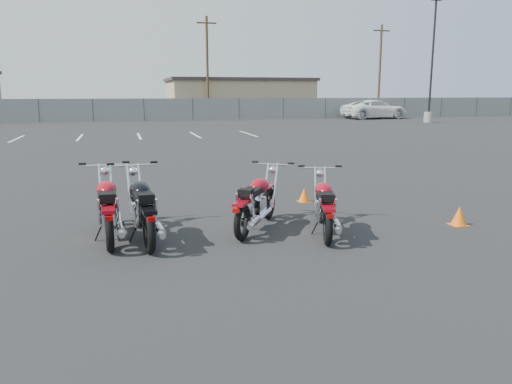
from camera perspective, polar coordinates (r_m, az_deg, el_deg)
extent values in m
plane|color=black|center=(7.91, -0.26, -5.52)|extent=(120.00, 120.00, 0.00)
torus|color=black|center=(9.03, -16.64, -1.81)|extent=(0.14, 0.64, 0.63)
cylinder|color=silver|center=(9.03, -16.64, -1.81)|extent=(0.11, 0.17, 0.17)
torus|color=black|center=(7.55, -16.40, -4.33)|extent=(0.14, 0.64, 0.63)
cylinder|color=silver|center=(7.55, -16.40, -4.33)|extent=(0.11, 0.17, 0.17)
cube|color=black|center=(8.28, -16.55, -2.67)|extent=(0.15, 1.11, 0.06)
cube|color=silver|center=(8.21, -16.56, -2.33)|extent=(0.31, 0.41, 0.32)
cylinder|color=silver|center=(8.17, -16.64, -1.04)|extent=(0.22, 0.27, 0.28)
ellipsoid|color=maroon|center=(8.38, -16.73, 0.28)|extent=(0.35, 0.62, 0.27)
cube|color=black|center=(7.89, -16.65, -0.54)|extent=(0.30, 0.59, 0.11)
cube|color=black|center=(7.62, -16.63, -0.62)|extent=(0.24, 0.20, 0.13)
cube|color=maroon|center=(7.45, -16.54, -1.92)|extent=(0.21, 0.45, 0.05)
cube|color=maroon|center=(8.96, -16.76, 0.26)|extent=(0.15, 0.36, 0.04)
cylinder|color=silver|center=(7.64, -15.59, -2.06)|extent=(0.06, 0.20, 0.41)
cylinder|color=silver|center=(7.64, -17.48, -2.18)|extent=(0.06, 0.20, 0.41)
cylinder|color=silver|center=(7.99, -15.26, -3.57)|extent=(0.14, 1.16, 0.13)
cylinder|color=silver|center=(7.66, -15.16, -4.04)|extent=(0.14, 0.38, 0.14)
cylinder|color=silver|center=(9.09, -16.18, 0.47)|extent=(0.06, 0.42, 0.83)
cylinder|color=silver|center=(9.09, -17.37, 0.40)|extent=(0.06, 0.42, 0.83)
sphere|color=silver|center=(9.21, -16.89, 2.29)|extent=(0.17, 0.17, 0.17)
cylinder|color=silver|center=(9.21, -16.93, 2.96)|extent=(0.74, 0.06, 0.03)
cylinder|color=black|center=(9.20, -14.65, 3.33)|extent=(0.13, 0.04, 0.04)
cylinder|color=black|center=(9.19, -19.23, 3.06)|extent=(0.13, 0.04, 0.04)
cylinder|color=black|center=(8.22, -17.48, -4.26)|extent=(0.17, 0.03, 0.32)
cube|color=#990505|center=(7.20, -16.46, -2.93)|extent=(0.11, 0.07, 0.06)
torus|color=black|center=(8.83, -13.49, -1.92)|extent=(0.17, 0.64, 0.63)
cylinder|color=silver|center=(8.83, -13.49, -1.92)|extent=(0.12, 0.18, 0.17)
torus|color=black|center=(7.35, -12.11, -4.52)|extent=(0.17, 0.64, 0.63)
cylinder|color=silver|center=(7.35, -12.11, -4.52)|extent=(0.12, 0.18, 0.17)
cube|color=black|center=(8.08, -12.88, -2.81)|extent=(0.20, 1.12, 0.06)
cube|color=silver|center=(8.01, -12.85, -2.46)|extent=(0.33, 0.43, 0.32)
cylinder|color=silver|center=(7.97, -12.91, -1.13)|extent=(0.23, 0.28, 0.28)
ellipsoid|color=black|center=(8.17, -13.17, 0.23)|extent=(0.37, 0.64, 0.27)
cube|color=black|center=(7.68, -12.71, -0.61)|extent=(0.32, 0.60, 0.11)
cube|color=black|center=(7.42, -12.46, -0.69)|extent=(0.25, 0.21, 0.13)
cube|color=black|center=(7.25, -12.20, -2.03)|extent=(0.23, 0.46, 0.05)
cube|color=black|center=(8.76, -13.59, 0.20)|extent=(0.17, 0.37, 0.04)
cylinder|color=silver|center=(7.45, -11.40, -2.17)|extent=(0.07, 0.20, 0.42)
cylinder|color=silver|center=(7.42, -13.34, -2.31)|extent=(0.07, 0.20, 0.42)
cylinder|color=silver|center=(7.81, -11.33, -3.72)|extent=(0.19, 1.17, 0.14)
cylinder|color=silver|center=(7.48, -10.94, -4.20)|extent=(0.16, 0.38, 0.14)
cylinder|color=silver|center=(8.89, -13.08, 0.42)|extent=(0.08, 0.42, 0.83)
cylinder|color=silver|center=(8.87, -14.30, 0.34)|extent=(0.08, 0.42, 0.83)
sphere|color=silver|center=(9.00, -13.89, 2.29)|extent=(0.18, 0.18, 0.17)
cylinder|color=silver|center=(9.01, -13.94, 2.98)|extent=(0.74, 0.09, 0.03)
cylinder|color=black|center=(9.02, -11.60, 3.37)|extent=(0.13, 0.05, 0.04)
cylinder|color=black|center=(8.95, -16.29, 3.08)|extent=(0.13, 0.05, 0.04)
cylinder|color=black|center=(8.01, -13.78, -4.46)|extent=(0.17, 0.04, 0.32)
cube|color=#990505|center=(7.00, -11.86, -3.07)|extent=(0.11, 0.07, 0.06)
torus|color=black|center=(8.99, 7.35, -1.65)|extent=(0.28, 0.58, 0.58)
cylinder|color=silver|center=(8.99, 7.35, -1.65)|extent=(0.14, 0.18, 0.15)
torus|color=black|center=(7.65, 8.22, -3.99)|extent=(0.28, 0.58, 0.58)
cylinder|color=silver|center=(7.65, 8.22, -3.99)|extent=(0.14, 0.18, 0.15)
cube|color=black|center=(8.31, 7.75, -2.47)|extent=(0.40, 0.99, 0.06)
cube|color=silver|center=(8.25, 7.80, -2.16)|extent=(0.37, 0.43, 0.29)
cylinder|color=silver|center=(8.21, 7.83, -0.99)|extent=(0.26, 0.29, 0.25)
ellipsoid|color=maroon|center=(8.40, 7.72, 0.23)|extent=(0.45, 0.62, 0.25)
cube|color=black|center=(7.95, 8.01, -0.54)|extent=(0.40, 0.58, 0.10)
cube|color=black|center=(7.71, 8.18, -0.63)|extent=(0.25, 0.23, 0.12)
cube|color=maroon|center=(7.55, 8.29, -1.82)|extent=(0.29, 0.44, 0.05)
cube|color=maroon|center=(8.93, 7.40, 0.24)|extent=(0.22, 0.35, 0.04)
cylinder|color=silver|center=(7.74, 9.01, -2.00)|extent=(0.10, 0.18, 0.38)
cylinder|color=silver|center=(7.71, 7.31, -1.99)|extent=(0.10, 0.18, 0.38)
cylinder|color=silver|center=(8.06, 9.02, -3.36)|extent=(0.40, 1.04, 0.12)
cylinder|color=silver|center=(7.76, 9.27, -3.80)|extent=(0.21, 0.36, 0.13)
cylinder|color=silver|center=(9.05, 7.88, 0.41)|extent=(0.16, 0.38, 0.76)
cylinder|color=silver|center=(9.03, 6.79, 0.42)|extent=(0.16, 0.38, 0.76)
sphere|color=silver|center=(9.15, 7.30, 2.13)|extent=(0.19, 0.19, 0.15)
cylinder|color=silver|center=(9.15, 7.30, 2.74)|extent=(0.65, 0.23, 0.03)
cylinder|color=black|center=(9.16, 9.42, 2.93)|extent=(0.12, 0.07, 0.03)
cylinder|color=black|center=(9.10, 5.21, 2.99)|extent=(0.12, 0.07, 0.03)
cylinder|color=black|center=(8.25, 6.85, -3.86)|extent=(0.15, 0.07, 0.29)
cube|color=#990505|center=(7.33, 8.47, -2.73)|extent=(0.11, 0.08, 0.06)
torus|color=black|center=(9.14, 1.43, -1.28)|extent=(0.42, 0.56, 0.60)
cylinder|color=silver|center=(9.14, 1.43, -1.28)|extent=(0.17, 0.19, 0.16)
torus|color=black|center=(7.81, -1.58, -3.47)|extent=(0.42, 0.56, 0.60)
cylinder|color=silver|center=(7.81, -1.58, -3.47)|extent=(0.17, 0.19, 0.16)
cube|color=black|center=(8.46, 0.04, -2.03)|extent=(0.65, 0.93, 0.06)
cube|color=silver|center=(8.40, -0.06, -1.71)|extent=(0.44, 0.47, 0.30)
cylinder|color=silver|center=(8.37, -0.06, -0.52)|extent=(0.30, 0.32, 0.26)
ellipsoid|color=maroon|center=(8.55, 0.41, 0.69)|extent=(0.57, 0.65, 0.25)
cube|color=black|center=(8.11, -0.60, -0.04)|extent=(0.51, 0.60, 0.10)
cube|color=black|center=(7.87, -1.18, -0.09)|extent=(0.28, 0.27, 0.12)
cube|color=maroon|center=(7.72, -1.64, -1.26)|extent=(0.38, 0.45, 0.05)
cube|color=maroon|center=(9.08, 1.44, 0.64)|extent=(0.29, 0.35, 0.04)
cylinder|color=silver|center=(7.85, -0.41, -1.53)|extent=(0.14, 0.18, 0.39)
cylinder|color=silver|center=(7.93, -2.04, -1.41)|extent=(0.14, 0.18, 0.39)
cylinder|color=silver|center=(8.16, 0.46, -2.98)|extent=(0.67, 0.97, 0.13)
cylinder|color=silver|center=(7.86, -0.23, -3.38)|extent=(0.29, 0.36, 0.13)
cylinder|color=silver|center=(9.17, 2.18, 0.77)|extent=(0.25, 0.36, 0.78)
cylinder|color=silver|center=(9.22, 1.11, 0.84)|extent=(0.25, 0.36, 0.78)
sphere|color=silver|center=(9.30, 1.93, 2.54)|extent=(0.22, 0.22, 0.16)
cylinder|color=silver|center=(9.30, 1.97, 3.16)|extent=(0.60, 0.40, 0.03)
cylinder|color=black|center=(9.19, 4.02, 3.29)|extent=(0.12, 0.09, 0.04)
cylinder|color=black|center=(9.38, -0.11, 3.48)|extent=(0.12, 0.09, 0.04)
cylinder|color=black|center=(8.46, -1.06, -3.35)|extent=(0.14, 0.10, 0.30)
cube|color=#990505|center=(7.50, -2.30, -2.15)|extent=(0.12, 0.10, 0.06)
cone|color=#FF650D|center=(10.65, 5.51, -0.30)|extent=(0.23, 0.23, 0.29)
cube|color=#FF650D|center=(10.68, 5.50, -1.09)|extent=(0.25, 0.25, 0.01)
cone|color=#FF650D|center=(9.44, 22.20, -2.50)|extent=(0.26, 0.26, 0.33)
cube|color=#FF650D|center=(9.48, 22.12, -3.49)|extent=(0.28, 0.28, 0.01)
cylinder|color=gray|center=(41.43, 19.11, 8.09)|extent=(0.70, 0.70, 0.80)
cylinder|color=black|center=(41.46, 19.52, 14.30)|extent=(0.16, 0.16, 8.20)
cube|color=slate|center=(42.38, -12.68, 9.17)|extent=(80.00, 0.04, 1.80)
cylinder|color=black|center=(42.77, -23.56, 8.53)|extent=(0.06, 0.06, 1.80)
cylinder|color=black|center=(42.39, -18.15, 8.89)|extent=(0.06, 0.06, 1.80)
cylinder|color=black|center=(42.38, -12.68, 9.17)|extent=(0.06, 0.06, 1.80)
cylinder|color=black|center=(42.75, -7.25, 9.37)|extent=(0.06, 0.06, 1.80)
cylinder|color=black|center=(43.49, -1.96, 9.48)|extent=(0.06, 0.06, 1.80)
cylinder|color=black|center=(44.58, 3.13, 9.52)|extent=(0.06, 0.06, 1.80)
cylinder|color=black|center=(45.98, 7.93, 9.48)|extent=(0.06, 0.06, 1.80)
cylinder|color=black|center=(47.69, 12.42, 9.39)|extent=(0.06, 0.06, 1.80)
cylinder|color=black|center=(49.66, 16.57, 9.25)|extent=(0.06, 0.06, 1.80)
cylinder|color=black|center=(51.86, 20.39, 9.09)|extent=(0.06, 0.06, 1.80)
cylinder|color=black|center=(54.27, 23.88, 8.90)|extent=(0.06, 0.06, 1.80)
cylinder|color=black|center=(56.85, 27.06, 8.70)|extent=(0.06, 0.06, 1.80)
cube|color=tan|center=(52.69, -2.09, 10.67)|extent=(14.00, 9.00, 3.40)
cube|color=#382F2E|center=(52.70, -2.10, 12.68)|extent=(14.40, 9.40, 0.30)
cylinder|color=#3F2D1D|center=(47.04, -5.58, 13.96)|extent=(0.24, 0.24, 9.00)
cube|color=#3F2D1D|center=(47.39, -5.68, 18.67)|extent=(1.80, 0.12, 0.12)
cylinder|color=#3F2D1D|center=(54.01, 13.96, 13.34)|extent=(0.24, 0.24, 9.00)
cube|color=#3F2D1D|center=(54.31, 14.16, 17.45)|extent=(1.80, 0.12, 0.12)
cube|color=silver|center=(27.87, -25.67, 5.50)|extent=(0.12, 4.00, 0.01)
cube|color=silver|center=(27.49, -19.50, 5.90)|extent=(0.12, 4.00, 0.01)
cube|color=silver|center=(27.43, -13.21, 6.24)|extent=(0.12, 4.00, 0.01)
cube|color=silver|center=(27.69, -6.96, 6.50)|extent=(0.12, 4.00, 0.01)
cube|color=silver|center=(28.28, -0.89, 6.68)|extent=(0.12, 4.00, 0.01)
imported|color=white|center=(45.88, 13.42, 9.76)|extent=(3.43, 7.02, 2.57)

